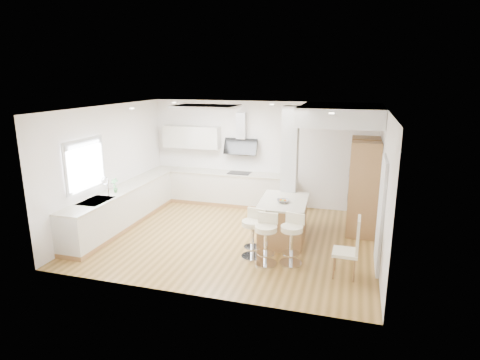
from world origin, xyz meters
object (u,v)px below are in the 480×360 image
(peninsula, at_px, (283,220))
(bar_stool_c, at_px, (292,237))
(bar_stool_a, at_px, (253,231))
(bar_stool_b, at_px, (266,237))
(dining_chair, at_px, (352,246))

(peninsula, height_order, bar_stool_c, bar_stool_c)
(bar_stool_a, distance_m, bar_stool_c, 0.77)
(peninsula, height_order, bar_stool_b, bar_stool_b)
(bar_stool_c, bearing_deg, peninsula, 121.18)
(peninsula, bearing_deg, bar_stool_a, -114.96)
(bar_stool_c, distance_m, dining_chair, 1.10)
(peninsula, relative_size, bar_stool_a, 1.58)
(bar_stool_b, xyz_separation_m, dining_chair, (1.53, -0.10, 0.05))
(bar_stool_b, height_order, bar_stool_c, bar_stool_b)
(bar_stool_b, bearing_deg, bar_stool_c, 16.64)
(bar_stool_a, bearing_deg, bar_stool_b, -21.06)
(bar_stool_c, relative_size, dining_chair, 0.87)
(bar_stool_a, relative_size, bar_stool_b, 0.99)
(bar_stool_a, relative_size, dining_chair, 0.87)
(dining_chair, bearing_deg, peninsula, 138.43)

